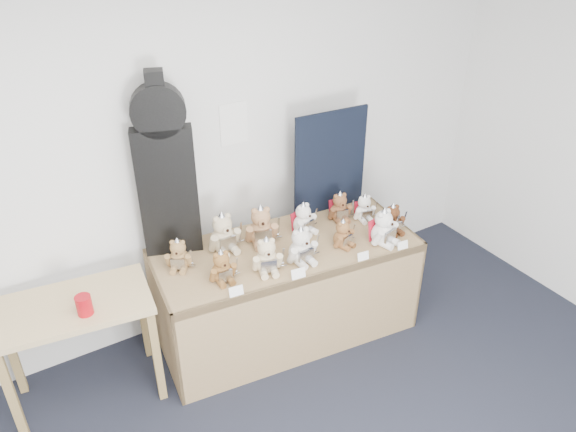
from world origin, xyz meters
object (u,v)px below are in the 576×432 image
teddy_front_right (343,234)px  teddy_back_centre_left (261,227)px  teddy_back_centre_right (304,220)px  teddy_back_right (340,208)px  guitar_case (165,169)px  teddy_front_far_left (222,268)px  teddy_front_centre (301,247)px  display_table (291,271)px  side_table (75,320)px  teddy_back_left (223,234)px  teddy_front_far_right (384,228)px  teddy_back_far_left (179,255)px  teddy_front_end (392,220)px  teddy_front_left (267,257)px  red_cup (84,305)px  teddy_back_end (364,209)px

teddy_front_right → teddy_back_centre_left: size_ratio=0.72×
teddy_back_centre_left → teddy_back_centre_right: (0.33, -0.04, -0.02)m
teddy_front_right → teddy_back_centre_left: (-0.46, 0.33, 0.04)m
teddy_back_right → guitar_case: bearing=179.2°
teddy_front_far_left → guitar_case: bearing=107.6°
teddy_front_centre → teddy_front_right: bearing=0.3°
display_table → side_table: size_ratio=1.95×
guitar_case → teddy_back_left: size_ratio=3.98×
side_table → teddy_front_far_left: (0.89, -0.26, 0.22)m
teddy_back_left → teddy_front_far_right: bearing=-28.1°
teddy_back_centre_left → teddy_back_right: size_ratio=1.28×
display_table → side_table: 1.44m
teddy_front_far_left → teddy_front_right: 0.89m
side_table → teddy_back_right: 1.98m
teddy_front_right → teddy_front_centre: bearing=167.2°
teddy_back_centre_left → teddy_back_far_left: teddy_back_centre_left is taller
teddy_front_end → teddy_back_left: teddy_back_left is taller
display_table → teddy_front_left: teddy_front_left is taller
teddy_front_end → teddy_back_centre_left: (-0.87, 0.37, 0.03)m
red_cup → teddy_front_far_right: (1.98, -0.31, 0.05)m
teddy_back_end → teddy_back_centre_left: bearing=-177.8°
display_table → teddy_front_right: 0.45m
teddy_back_far_left → teddy_front_right: bearing=13.1°
teddy_back_centre_left → teddy_back_far_left: size_ratio=1.31×
side_table → teddy_back_centre_right: bearing=5.9°
red_cup → teddy_front_left: bearing=-9.2°
teddy_back_centre_left → teddy_front_centre: bearing=-54.2°
teddy_front_far_right → display_table: bearing=145.4°
teddy_front_right → teddy_front_left: bearing=164.1°
side_table → teddy_back_centre_left: (1.31, -0.00, 0.25)m
teddy_back_left → teddy_back_far_left: size_ratio=1.30×
teddy_back_centre_left → teddy_back_left: bearing=-174.1°
red_cup → teddy_front_end: (2.12, -0.24, 0.03)m
display_table → teddy_back_centre_left: (-0.11, 0.21, 0.29)m
teddy_front_centre → teddy_front_right: size_ratio=1.28×
guitar_case → teddy_back_far_left: bearing=-84.4°
guitar_case → red_cup: (-0.70, -0.37, -0.55)m
teddy_front_far_right → teddy_front_end: bearing=13.4°
teddy_front_far_right → teddy_back_right: bearing=86.1°
display_table → teddy_front_left: size_ratio=6.93×
guitar_case → teddy_front_centre: 1.01m
teddy_back_far_left → red_cup: bearing=-136.2°
red_cup → teddy_back_centre_left: size_ratio=0.39×
teddy_back_centre_right → side_table: bearing=163.4°
guitar_case → teddy_back_centre_left: bearing=-3.9°
red_cup → teddy_front_end: teddy_front_end is taller
side_table → teddy_back_far_left: teddy_back_far_left is taller
teddy_back_left → teddy_back_centre_right: size_ratio=1.21×
teddy_front_far_left → teddy_front_left: teddy_front_left is taller
teddy_front_far_left → teddy_front_left: (0.29, -0.06, 0.01)m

